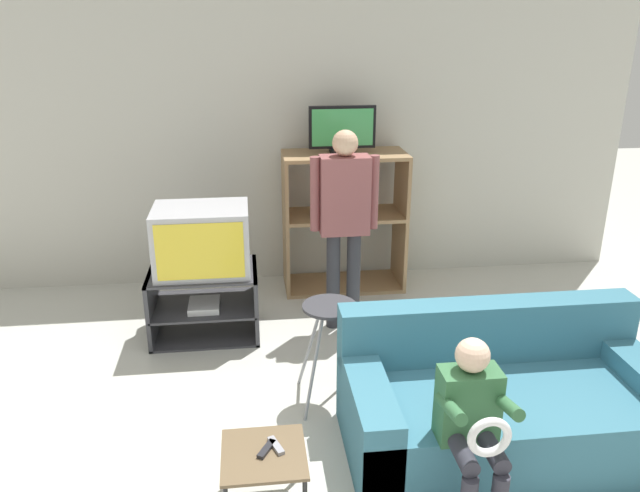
{
  "coord_description": "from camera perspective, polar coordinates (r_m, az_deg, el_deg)",
  "views": [
    {
      "loc": [
        -0.43,
        -2.11,
        2.43
      ],
      "look_at": [
        0.06,
        1.96,
        0.9
      ],
      "focal_mm": 35.0,
      "sensor_mm": 36.0,
      "label": 1
    }
  ],
  "objects": [
    {
      "name": "couch",
      "position": [
        3.93,
        16.29,
        -13.73
      ],
      "size": [
        1.85,
        0.91,
        0.79
      ],
      "color": "teal",
      "rests_on": "ground_plane"
    },
    {
      "name": "person_seated_child",
      "position": [
        3.23,
        13.8,
        -15.18
      ],
      "size": [
        0.33,
        0.43,
        0.97
      ],
      "color": "#2D2D38",
      "rests_on": "ground_plane"
    },
    {
      "name": "tv_stand",
      "position": [
        5.07,
        -10.49,
        -5.12
      ],
      "size": [
        0.84,
        0.59,
        0.55
      ],
      "color": "#38383D",
      "rests_on": "ground_plane"
    },
    {
      "name": "snack_table",
      "position": [
        3.36,
        -5.15,
        -18.85
      ],
      "size": [
        0.43,
        0.43,
        0.34
      ],
      "color": "brown",
      "rests_on": "ground_plane"
    },
    {
      "name": "wall_back",
      "position": [
        5.82,
        -2.54,
        9.28
      ],
      "size": [
        6.4,
        0.06,
        2.6
      ],
      "color": "beige",
      "rests_on": "ground_plane"
    },
    {
      "name": "television_flat",
      "position": [
        5.54,
        2.05,
        10.48
      ],
      "size": [
        0.59,
        0.2,
        0.41
      ],
      "color": "black",
      "rests_on": "media_shelf"
    },
    {
      "name": "remote_control_white",
      "position": [
        3.36,
        -4.05,
        -17.74
      ],
      "size": [
        0.08,
        0.15,
        0.02
      ],
      "primitive_type": "cube",
      "rotation": [
        0.0,
        0.0,
        0.36
      ],
      "color": "gray",
      "rests_on": "snack_table"
    },
    {
      "name": "person_standing_adult",
      "position": [
        4.85,
        2.23,
        3.13
      ],
      "size": [
        0.53,
        0.2,
        1.62
      ],
      "color": "#2D2D33",
      "rests_on": "ground_plane"
    },
    {
      "name": "media_shelf",
      "position": [
        5.72,
        2.18,
        2.36
      ],
      "size": [
        1.1,
        0.51,
        1.27
      ],
      "color": "#9E7A51",
      "rests_on": "ground_plane"
    },
    {
      "name": "television_main",
      "position": [
        4.86,
        -10.74,
        0.57
      ],
      "size": [
        0.72,
        0.53,
        0.51
      ],
      "color": "#B2B2B7",
      "rests_on": "tv_stand"
    },
    {
      "name": "folding_stool",
      "position": [
        4.03,
        0.88,
        -7.15
      ],
      "size": [
        0.39,
        0.45,
        0.7
      ],
      "color": "#99999E",
      "rests_on": "ground_plane"
    },
    {
      "name": "remote_control_black",
      "position": [
        3.34,
        -4.91,
        -18.01
      ],
      "size": [
        0.1,
        0.14,
        0.02
      ],
      "primitive_type": "cube",
      "rotation": [
        0.0,
        0.0,
        -0.53
      ],
      "color": "#232328",
      "rests_on": "snack_table"
    }
  ]
}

